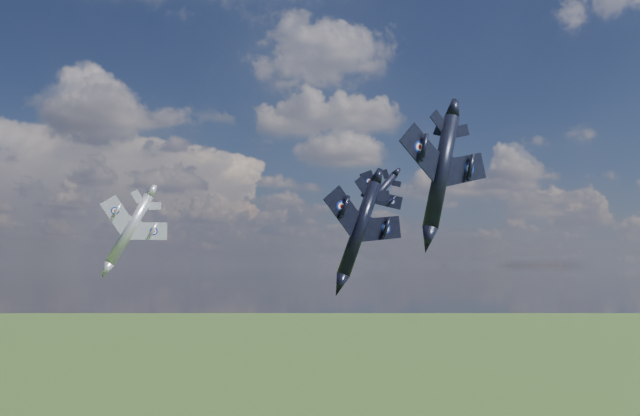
{
  "coord_description": "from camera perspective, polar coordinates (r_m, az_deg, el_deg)",
  "views": [
    {
      "loc": [
        -5.84,
        -63.64,
        76.05
      ],
      "look_at": [
        4.72,
        14.44,
        83.34
      ],
      "focal_mm": 35.0,
      "sensor_mm": 36.0,
      "label": 1
    }
  ],
  "objects": [
    {
      "name": "jet_right_navy",
      "position": [
        57.14,
        11.03,
        3.31
      ],
      "size": [
        15.34,
        17.52,
        5.61
      ],
      "primitive_type": null,
      "rotation": [
        0.0,
        0.26,
        0.36
      ],
      "color": "black"
    },
    {
      "name": "jet_left_silver",
      "position": [
        85.65,
        -17.0,
        -1.86
      ],
      "size": [
        12.91,
        15.8,
        7.21
      ],
      "primitive_type": null,
      "rotation": [
        0.0,
        0.48,
        0.21
      ],
      "color": "#B4B6BF"
    },
    {
      "name": "jet_lead_navy",
      "position": [
        75.02,
        3.63,
        -1.87
      ],
      "size": [
        16.9,
        19.63,
        7.64
      ],
      "primitive_type": null,
      "rotation": [
        0.0,
        0.38,
        0.32
      ],
      "color": "black"
    },
    {
      "name": "jet_high_navy",
      "position": [
        104.25,
        5.15,
        1.06
      ],
      "size": [
        9.0,
        13.12,
        8.11
      ],
      "primitive_type": null,
      "rotation": [
        0.0,
        0.71,
        -0.01
      ],
      "color": "black"
    }
  ]
}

